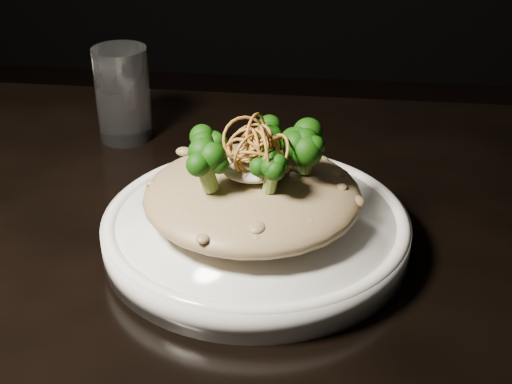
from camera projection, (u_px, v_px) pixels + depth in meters
table at (155, 326)px, 0.68m from camera, size 1.10×0.80×0.75m
plate at (256, 231)px, 0.65m from camera, size 0.28×0.28×0.03m
risotto at (253, 195)px, 0.64m from camera, size 0.20×0.20×0.04m
broccoli at (250, 152)px, 0.61m from camera, size 0.12×0.12×0.04m
cheese at (252, 167)px, 0.62m from camera, size 0.05×0.05×0.02m
shallots at (259, 142)px, 0.60m from camera, size 0.06×0.06×0.04m
drinking_glass at (123, 94)px, 0.83m from camera, size 0.06×0.06×0.11m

